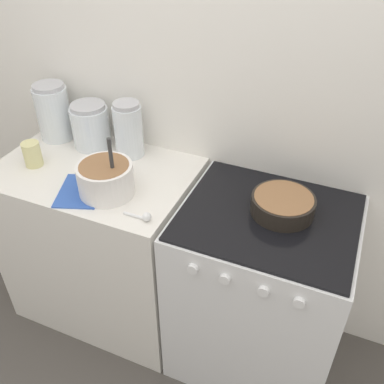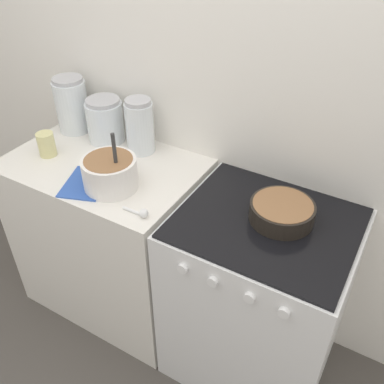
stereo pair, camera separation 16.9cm
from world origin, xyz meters
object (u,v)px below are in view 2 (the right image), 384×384
(storage_jar_right, at_px, (140,130))
(baking_pan, at_px, (282,211))
(stove, at_px, (257,298))
(storage_jar_left, at_px, (72,108))
(storage_jar_middle, at_px, (106,123))
(mixing_bowl, at_px, (110,171))
(tin_can, at_px, (47,144))

(storage_jar_right, bearing_deg, baking_pan, -11.07)
(stove, distance_m, baking_pan, 0.49)
(storage_jar_left, distance_m, storage_jar_right, 0.42)
(storage_jar_left, distance_m, storage_jar_middle, 0.21)
(storage_jar_right, bearing_deg, stove, -14.62)
(stove, xyz_separation_m, mixing_bowl, (-0.66, -0.12, 0.52))
(baking_pan, bearing_deg, stove, -135.30)
(baking_pan, relative_size, storage_jar_right, 0.94)
(storage_jar_left, height_order, tin_can, storage_jar_left)
(stove, distance_m, storage_jar_middle, 1.09)
(stove, relative_size, mixing_bowl, 3.37)
(baking_pan, xyz_separation_m, tin_can, (-1.11, -0.11, 0.02))
(storage_jar_middle, relative_size, tin_can, 1.90)
(stove, height_order, storage_jar_middle, storage_jar_middle)
(storage_jar_left, xyz_separation_m, storage_jar_right, (0.42, 0.00, -0.01))
(mixing_bowl, distance_m, tin_can, 0.42)
(mixing_bowl, bearing_deg, tin_can, 173.02)
(mixing_bowl, bearing_deg, baking_pan, 12.71)
(mixing_bowl, relative_size, storage_jar_right, 1.01)
(stove, bearing_deg, tin_can, -176.46)
(storage_jar_right, height_order, tin_can, storage_jar_right)
(tin_can, bearing_deg, storage_jar_right, 35.66)
(baking_pan, bearing_deg, storage_jar_left, 172.80)
(storage_jar_left, xyz_separation_m, tin_can, (0.06, -0.25, -0.06))
(stove, height_order, storage_jar_left, storage_jar_left)
(tin_can, bearing_deg, baking_pan, 5.42)
(storage_jar_middle, bearing_deg, stove, -11.44)
(stove, relative_size, storage_jar_left, 3.21)
(stove, height_order, baking_pan, baking_pan)
(stove, height_order, mixing_bowl, mixing_bowl)
(stove, xyz_separation_m, baking_pan, (0.04, 0.04, 0.49))
(mixing_bowl, bearing_deg, storage_jar_middle, 131.71)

